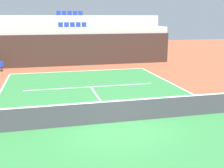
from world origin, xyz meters
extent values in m
plane|color=brown|center=(0.00, 0.00, 0.00)|extent=(80.00, 80.00, 0.00)
cube|color=#2D7238|center=(0.00, 0.00, 0.01)|extent=(11.00, 24.00, 0.01)
cube|color=white|center=(0.00, 11.95, 0.01)|extent=(11.00, 0.10, 0.00)
cube|color=white|center=(0.00, 6.40, 0.01)|extent=(8.26, 0.10, 0.00)
cube|color=white|center=(0.00, 3.20, 0.01)|extent=(0.10, 6.40, 0.00)
cube|color=black|center=(0.00, 14.89, 1.42)|extent=(18.20, 0.30, 2.84)
cube|color=#9E9E99|center=(0.00, 16.24, 1.72)|extent=(18.20, 2.40, 3.44)
cube|color=#9E9E99|center=(0.00, 18.64, 2.26)|extent=(18.20, 2.40, 4.53)
cube|color=navy|center=(-1.11, 16.24, 3.46)|extent=(0.44, 0.44, 0.04)
cube|color=navy|center=(-1.11, 16.44, 3.68)|extent=(0.44, 0.04, 0.40)
cube|color=navy|center=(-0.56, 16.24, 3.46)|extent=(0.44, 0.44, 0.04)
cube|color=navy|center=(-0.56, 16.44, 3.68)|extent=(0.44, 0.04, 0.40)
cube|color=navy|center=(0.00, 16.24, 3.46)|extent=(0.44, 0.44, 0.04)
cube|color=navy|center=(0.00, 16.44, 3.68)|extent=(0.44, 0.04, 0.40)
cube|color=navy|center=(0.56, 16.24, 3.46)|extent=(0.44, 0.44, 0.04)
cube|color=navy|center=(0.56, 16.44, 3.68)|extent=(0.44, 0.04, 0.40)
cube|color=navy|center=(1.11, 16.24, 3.46)|extent=(0.44, 0.44, 0.04)
cube|color=navy|center=(1.11, 16.44, 3.68)|extent=(0.44, 0.04, 0.40)
cube|color=navy|center=(-1.11, 18.64, 4.55)|extent=(0.44, 0.44, 0.04)
cube|color=navy|center=(-1.11, 18.84, 4.77)|extent=(0.44, 0.04, 0.40)
cube|color=navy|center=(-0.56, 18.64, 4.55)|extent=(0.44, 0.44, 0.04)
cube|color=navy|center=(-0.56, 18.84, 4.77)|extent=(0.44, 0.04, 0.40)
cube|color=navy|center=(0.00, 18.64, 4.55)|extent=(0.44, 0.44, 0.04)
cube|color=navy|center=(0.00, 18.84, 4.77)|extent=(0.44, 0.04, 0.40)
cube|color=navy|center=(0.56, 18.64, 4.55)|extent=(0.44, 0.44, 0.04)
cube|color=navy|center=(0.56, 18.84, 4.77)|extent=(0.44, 0.04, 0.40)
cube|color=navy|center=(1.11, 18.64, 4.55)|extent=(0.44, 0.44, 0.04)
cube|color=navy|center=(1.11, 18.84, 4.77)|extent=(0.44, 0.04, 0.40)
cube|color=#333338|center=(0.00, 0.00, 0.47)|extent=(10.90, 0.02, 0.92)
cube|color=white|center=(0.00, 0.00, 0.96)|extent=(10.90, 0.04, 0.05)
cube|color=#2D2D33|center=(-6.23, 13.25, 0.21)|extent=(0.06, 0.06, 0.42)
cube|color=#2D2D33|center=(-6.23, 13.53, 0.21)|extent=(0.06, 0.06, 0.42)
camera|label=1|loc=(-2.82, -10.83, 4.35)|focal=45.09mm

